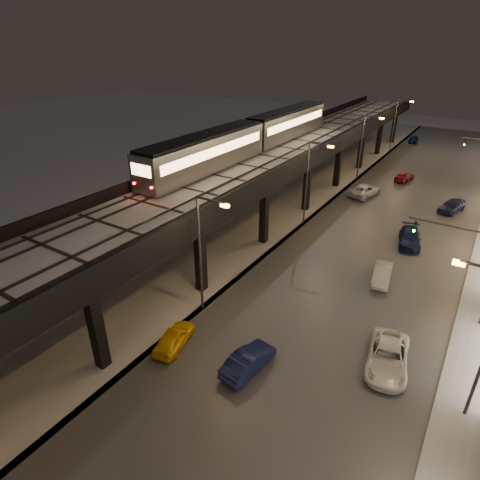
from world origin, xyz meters
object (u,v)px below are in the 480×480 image
Objects in this scene: subway_train at (252,135)px; car_onc_white at (410,239)px; car_mid_dark at (404,177)px; car_onc_dark at (387,358)px; car_onc_silver at (382,275)px; car_onc_red at (452,206)px; car_near_white at (248,361)px; car_far_white at (414,139)px; car_mid_silver at (365,190)px; car_taxi at (174,338)px.

car_onc_white is (18.55, -0.83, -7.64)m from subway_train.
car_onc_dark is at bearing 108.90° from car_mid_dark.
car_onc_silver reaches higher than car_mid_dark.
car_onc_dark is (20.99, -18.61, -7.62)m from subway_train.
car_onc_red reaches higher than car_mid_dark.
car_onc_white is (0.49, 8.12, 0.05)m from car_onc_silver.
subway_train is 21.57m from car_onc_silver.
car_near_white is 1.03× the size of car_far_white.
subway_train reaches higher than car_mid_silver.
car_onc_white reaches higher than car_onc_silver.
car_onc_dark is at bearing -72.01° from car_onc_red.
car_onc_white is at bearing -125.37° from car_taxi.
car_onc_silver is (8.37, -53.44, -0.02)m from car_far_white.
car_mid_dark is (13.57, 19.20, -7.72)m from subway_train.
car_onc_white is 1.13× the size of car_onc_red.
car_onc_red is at bearing 101.38° from car_far_white.
car_onc_silver is (7.40, -19.23, -0.10)m from car_mid_silver.
car_near_white is at bearing 176.28° from car_taxi.
car_far_white is at bearing -79.68° from car_near_white.
car_onc_red is (12.06, 34.69, 0.09)m from car_taxi.
car_mid_dark is at bearing 89.69° from car_onc_silver.
car_onc_silver is at bearing 106.87° from car_mid_dark.
car_taxi is 34.56m from car_mid_silver.
subway_train is 6.71× the size of car_onc_dark.
car_onc_red is at bearing 66.17° from car_onc_white.
car_onc_dark is at bearing -94.68° from car_onc_white.
car_mid_dark is 11.35m from car_onc_red.
car_onc_white is (7.89, -11.11, -0.05)m from car_mid_silver.
subway_train reaches higher than car_onc_red.
car_onc_dark reaches higher than car_mid_dark.
car_onc_red is (2.27, 11.30, 0.03)m from car_onc_white.
car_far_white is 1.00× the size of car_onc_silver.
car_far_white is 64.10m from car_onc_dark.
subway_train is 29.07m from car_onc_dark.
car_onc_red reaches higher than car_near_white.
car_mid_dark is at bearing -97.73° from car_mid_silver.
car_far_white is at bearing 77.71° from subway_train.
car_onc_red is at bearing -168.66° from car_mid_silver.
car_onc_dark is 29.08m from car_onc_red.
car_near_white reaches higher than car_mid_dark.
car_mid_dark is (-0.38, 42.60, -0.06)m from car_near_white.
car_onc_red reaches higher than car_onc_silver.
subway_train is 8.20× the size of car_mid_dark.
car_mid_silver reaches higher than car_onc_white.
car_onc_white is at bearing 111.78° from car_mid_dark.
car_far_white reaches higher than car_mid_dark.
car_near_white is at bearing 105.87° from car_mid_silver.
car_onc_red is at bearing 72.53° from car_onc_silver.
car_mid_dark is 20.64m from car_onc_white.
car_near_white reaches higher than car_onc_silver.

